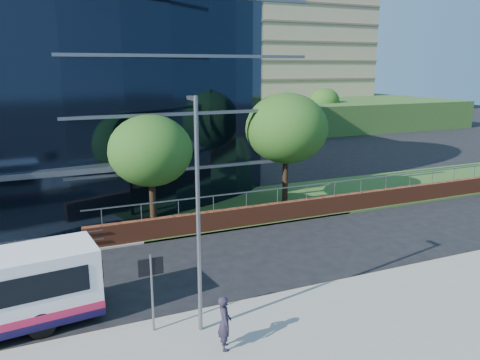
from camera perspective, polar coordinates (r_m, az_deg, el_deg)
name	(u,v)px	position (r m, az deg, el deg)	size (l,w,h in m)	color
ground	(12,339)	(18.47, -26.01, -17.05)	(200.00, 200.00, 0.00)	black
kerb	(11,353)	(17.57, -26.15, -18.43)	(80.00, 0.25, 0.16)	gray
yellow_line_outer	(11,352)	(17.78, -26.10, -18.30)	(80.00, 0.08, 0.01)	gold
yellow_line_inner	(12,349)	(17.91, -26.08, -18.06)	(80.00, 0.08, 0.01)	gold
grass_verge	(372,190)	(36.33, 15.82, -1.15)	(36.00, 8.00, 0.12)	#2D511E
retaining_wall	(360,201)	(30.97, 14.42, -2.53)	(34.00, 0.40, 2.11)	brown
apartment_block	(233,54)	(79.41, -0.85, 15.15)	(60.00, 42.00, 30.00)	#2D511E
street_sign	(151,277)	(16.30, -10.77, -11.50)	(0.85, 0.09, 2.80)	slate
tree_far_c	(150,151)	(26.05, -10.86, 3.51)	(4.62, 4.62, 6.51)	black
tree_far_d	(286,128)	(30.08, 5.68, 6.27)	(5.28, 5.28, 7.44)	black
tree_dist_e	(227,103)	(60.58, -1.56, 9.40)	(4.62, 4.62, 6.51)	black
tree_dist_f	(324,101)	(69.84, 10.25, 9.48)	(4.29, 4.29, 6.05)	black
streetlight_east	(198,211)	(15.30, -5.16, -3.78)	(0.15, 0.77, 8.00)	slate
pedestrian	(225,323)	(15.60, -1.89, -16.99)	(0.66, 0.43, 1.82)	#241F2E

